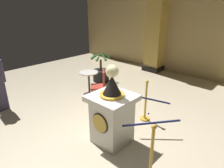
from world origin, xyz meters
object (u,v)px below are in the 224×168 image
Objects in this scene: cafe_table at (89,81)px; cafe_chair_red at (100,84)px; stanchion_near at (151,163)px; stanchion_far at (145,106)px; potted_palm_left at (101,73)px; pedestal_clock at (112,114)px.

cafe_table is 0.80× the size of cafe_chair_red.
stanchion_near is 1.90m from stanchion_far.
stanchion_far is at bearing -23.17° from potted_palm_left.
potted_palm_left is 1.46× the size of cafe_table.
stanchion_far is 2.08m from cafe_table.
stanchion_near is 4.72m from potted_palm_left.
stanchion_far reaches higher than cafe_table.
cafe_chair_red is at bearing -44.65° from potted_palm_left.
stanchion_near is (1.14, -0.36, -0.26)m from pedestal_clock.
cafe_chair_red is (0.60, -0.10, 0.08)m from cafe_table.
pedestal_clock is 3.61m from potted_palm_left.
stanchion_near is at bearing -35.05° from potted_palm_left.
pedestal_clock is 1.72× the size of cafe_chair_red.
pedestal_clock is 1.47× the size of potted_palm_left.
stanchion_far is 2.99m from potted_palm_left.
pedestal_clock is at bearing -91.05° from stanchion_far.
potted_palm_left is at bearing 135.35° from cafe_chair_red.
stanchion_near is at bearing -25.90° from cafe_table.
cafe_table is at bearing 171.02° from cafe_chair_red.
stanchion_near is 2.98m from cafe_chair_red.
cafe_table is at bearing -60.05° from potted_palm_left.
stanchion_far is (0.02, 1.18, -0.28)m from pedestal_clock.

